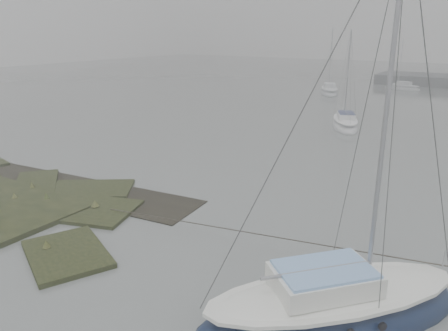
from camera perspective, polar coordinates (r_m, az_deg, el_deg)
ground at (r=41.87m, az=14.57°, el=6.14°), size 160.00×160.00×0.00m
sailboat_main at (r=12.95m, az=13.91°, el=-17.92°), size 7.15×7.60×11.10m
sailboat_white at (r=37.48m, az=15.52°, el=5.21°), size 4.26×6.21×8.38m
sailboat_far_a at (r=57.16m, az=13.57°, el=9.35°), size 4.43×6.43×8.69m
sailboat_far_c at (r=64.41m, az=22.26°, el=9.36°), size 5.28×3.04×7.08m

